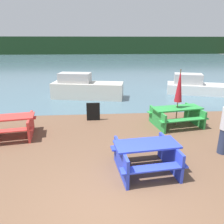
# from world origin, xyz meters

# --- Properties ---
(ground_plane) EXTENTS (60.00, 60.00, 0.00)m
(ground_plane) POSITION_xyz_m (0.00, 0.00, 0.00)
(ground_plane) COLOR brown
(water) EXTENTS (60.00, 50.00, 0.00)m
(water) POSITION_xyz_m (0.00, 31.01, -0.00)
(water) COLOR slate
(water) RESTS_ON ground_plane
(far_treeline) EXTENTS (80.00, 1.60, 4.00)m
(far_treeline) POSITION_xyz_m (0.00, 51.01, 2.00)
(far_treeline) COLOR #193319
(far_treeline) RESTS_ON water
(picnic_table_blue) EXTENTS (1.72, 1.55, 0.77)m
(picnic_table_blue) POSITION_xyz_m (0.98, 1.40, 0.46)
(picnic_table_blue) COLOR blue
(picnic_table_blue) RESTS_ON ground_plane
(picnic_table_red) EXTENTS (1.84, 1.63, 0.75)m
(picnic_table_red) POSITION_xyz_m (-3.21, 3.79, 0.45)
(picnic_table_red) COLOR red
(picnic_table_red) RESTS_ON ground_plane
(picnic_table_green) EXTENTS (2.10, 1.67, 0.73)m
(picnic_table_green) POSITION_xyz_m (2.87, 4.43, 0.45)
(picnic_table_green) COLOR green
(picnic_table_green) RESTS_ON ground_plane
(umbrella_crimson) EXTENTS (0.28, 0.28, 2.20)m
(umbrella_crimson) POSITION_xyz_m (2.87, 4.43, 1.57)
(umbrella_crimson) COLOR brown
(umbrella_crimson) RESTS_ON ground_plane
(boat) EXTENTS (4.20, 2.01, 1.44)m
(boat) POSITION_xyz_m (-0.81, 9.04, 0.56)
(boat) COLOR beige
(boat) RESTS_ON water
(boat_second) EXTENTS (4.04, 2.56, 1.22)m
(boat_second) POSITION_xyz_m (6.02, 9.64, 0.45)
(boat_second) COLOR silver
(boat_second) RESTS_ON water
(signboard) EXTENTS (0.55, 0.08, 0.75)m
(signboard) POSITION_xyz_m (-0.37, 5.25, 0.38)
(signboard) COLOR black
(signboard) RESTS_ON ground_plane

